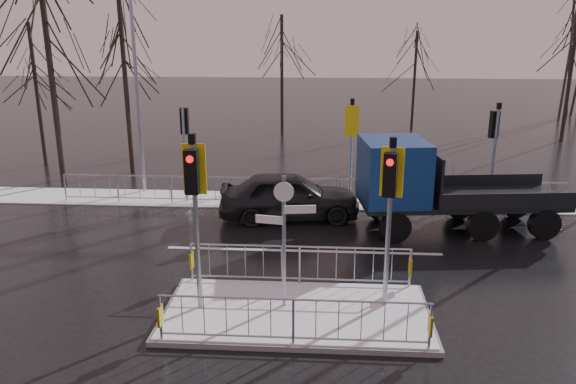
# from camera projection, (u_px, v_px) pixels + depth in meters

# --- Properties ---
(ground) EXTENTS (120.00, 120.00, 0.00)m
(ground) POSITION_uv_depth(u_px,v_px,m) (297.00, 316.00, 12.69)
(ground) COLOR black
(ground) RESTS_ON ground
(snow_verge) EXTENTS (30.00, 2.00, 0.04)m
(snow_verge) POSITION_uv_depth(u_px,v_px,m) (308.00, 201.00, 20.91)
(snow_verge) COLOR white
(snow_verge) RESTS_ON ground
(lane_markings) EXTENTS (8.00, 11.38, 0.01)m
(lane_markings) POSITION_uv_depth(u_px,v_px,m) (296.00, 323.00, 12.37)
(lane_markings) COLOR silver
(lane_markings) RESTS_ON ground
(traffic_island) EXTENTS (6.00, 3.04, 4.15)m
(traffic_island) POSITION_uv_depth(u_px,v_px,m) (296.00, 300.00, 12.59)
(traffic_island) COLOR slate
(traffic_island) RESTS_ON ground
(far_kerb_fixtures) EXTENTS (18.00, 0.65, 3.83)m
(far_kerb_fixtures) POSITION_uv_depth(u_px,v_px,m) (316.00, 179.00, 20.12)
(far_kerb_fixtures) COLOR #9298A0
(far_kerb_fixtures) RESTS_ON ground
(car_far_lane) EXTENTS (4.90, 2.44, 1.60)m
(car_far_lane) POSITION_uv_depth(u_px,v_px,m) (290.00, 196.00, 18.87)
(car_far_lane) COLOR black
(car_far_lane) RESTS_ON ground
(flatbed_truck) EXTENTS (6.56, 3.03, 2.94)m
(flatbed_truck) POSITION_uv_depth(u_px,v_px,m) (421.00, 183.00, 17.58)
(flatbed_truck) COLOR black
(flatbed_truck) RESTS_ON ground
(tree_near_a) EXTENTS (4.75, 4.75, 8.97)m
(tree_near_a) POSITION_uv_depth(u_px,v_px,m) (46.00, 30.00, 22.12)
(tree_near_a) COLOR black
(tree_near_a) RESTS_ON ground
(tree_near_b) EXTENTS (4.00, 4.00, 7.55)m
(tree_near_b) POSITION_uv_depth(u_px,v_px,m) (123.00, 54.00, 23.67)
(tree_near_b) COLOR black
(tree_near_b) RESTS_ON ground
(tree_near_c) EXTENTS (3.50, 3.50, 6.61)m
(tree_near_c) POSITION_uv_depth(u_px,v_px,m) (34.00, 67.00, 25.10)
(tree_near_c) COLOR black
(tree_near_c) RESTS_ON ground
(tree_far_a) EXTENTS (3.75, 3.75, 7.08)m
(tree_far_a) POSITION_uv_depth(u_px,v_px,m) (282.00, 52.00, 32.47)
(tree_far_a) COLOR black
(tree_far_a) RESTS_ON ground
(tree_far_b) EXTENTS (3.25, 3.25, 6.14)m
(tree_far_b) POSITION_uv_depth(u_px,v_px,m) (416.00, 62.00, 34.07)
(tree_far_b) COLOR black
(tree_far_b) RESTS_ON ground
(tree_far_c) EXTENTS (4.00, 4.00, 7.55)m
(tree_far_c) POSITION_uv_depth(u_px,v_px,m) (574.00, 47.00, 30.42)
(tree_far_c) COLOR black
(tree_far_c) RESTS_ON ground
(street_lamp_left) EXTENTS (1.25, 0.18, 8.20)m
(street_lamp_left) POSITION_uv_depth(u_px,v_px,m) (138.00, 76.00, 20.89)
(street_lamp_left) COLOR #9298A0
(street_lamp_left) RESTS_ON ground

